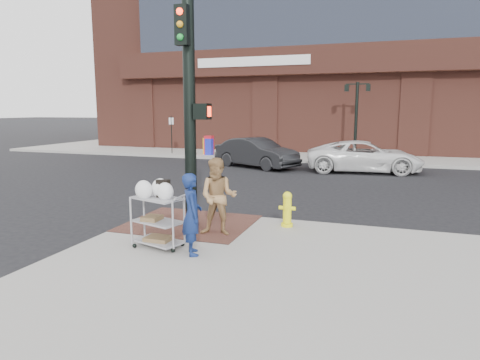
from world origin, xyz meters
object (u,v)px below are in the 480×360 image
at_px(traffic_signal_pole, 190,105).
at_px(utility_cart, 158,217).
at_px(lamp_post, 356,112).
at_px(woman_blue, 192,214).
at_px(sedan_dark, 256,153).
at_px(fire_hydrant, 287,209).
at_px(minivan_white, 364,156).
at_px(pedestrian_tan, 218,197).

bearing_deg(traffic_signal_pole, utility_cart, -88.05).
xyz_separation_m(lamp_post, woman_blue, (-1.64, -16.99, -1.72)).
height_order(sedan_dark, fire_hydrant, sedan_dark).
distance_m(lamp_post, sedan_dark, 6.38).
distance_m(lamp_post, minivan_white, 4.74).
relative_size(sedan_dark, utility_cart, 3.27).
bearing_deg(fire_hydrant, lamp_post, 88.34).
distance_m(lamp_post, woman_blue, 17.16).
bearing_deg(woman_blue, minivan_white, -42.08).
xyz_separation_m(pedestrian_tan, minivan_white, (2.35, 11.44, -0.27)).
distance_m(lamp_post, traffic_signal_pole, 15.43).
xyz_separation_m(pedestrian_tan, utility_cart, (-0.78, -1.13, -0.22)).
relative_size(lamp_post, pedestrian_tan, 2.47).
height_order(lamp_post, sedan_dark, lamp_post).
xyz_separation_m(minivan_white, fire_hydrant, (-1.14, -10.34, -0.13)).
bearing_deg(lamp_post, minivan_white, -80.53).
bearing_deg(traffic_signal_pole, minivan_white, 73.76).
xyz_separation_m(traffic_signal_pole, pedestrian_tan, (0.84, -0.49, -1.87)).
xyz_separation_m(traffic_signal_pole, minivan_white, (3.19, 10.95, -2.14)).
bearing_deg(minivan_white, sedan_dark, 84.33).
relative_size(traffic_signal_pole, utility_cart, 3.83).
xyz_separation_m(minivan_white, utility_cart, (-3.13, -12.56, 0.05)).
height_order(pedestrian_tan, fire_hydrant, pedestrian_tan).
distance_m(lamp_post, pedestrian_tan, 15.89).
bearing_deg(utility_cart, woman_blue, -10.89).
bearing_deg(utility_cart, sedan_dark, 98.21).
height_order(traffic_signal_pole, woman_blue, traffic_signal_pole).
xyz_separation_m(traffic_signal_pole, sedan_dark, (-1.74, 10.84, -2.13)).
height_order(traffic_signal_pole, pedestrian_tan, traffic_signal_pole).
distance_m(pedestrian_tan, sedan_dark, 11.62).
relative_size(traffic_signal_pole, pedestrian_tan, 3.09).
xyz_separation_m(woman_blue, pedestrian_tan, (-0.00, 1.28, 0.07)).
xyz_separation_m(traffic_signal_pole, woman_blue, (0.84, -1.76, -1.94)).
relative_size(pedestrian_tan, minivan_white, 0.33).
xyz_separation_m(lamp_post, sedan_dark, (-4.22, -4.39, -1.91)).
height_order(traffic_signal_pole, minivan_white, traffic_signal_pole).
distance_m(woman_blue, sedan_dark, 12.87).
height_order(pedestrian_tan, sedan_dark, pedestrian_tan).
bearing_deg(utility_cart, minivan_white, 75.99).
height_order(lamp_post, woman_blue, lamp_post).
relative_size(pedestrian_tan, sedan_dark, 0.38).
bearing_deg(minivan_white, woman_blue, 162.55).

